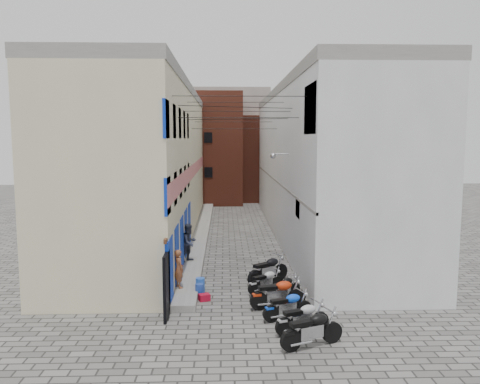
{
  "coord_description": "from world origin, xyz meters",
  "views": [
    {
      "loc": [
        -0.57,
        -15.5,
        5.96
      ],
      "look_at": [
        0.26,
        10.1,
        3.0
      ],
      "focal_mm": 35.0,
      "sensor_mm": 36.0,
      "label": 1
    }
  ],
  "objects": [
    {
      "name": "motorcycle_f",
      "position": [
        1.01,
        2.09,
        0.48
      ],
      "size": [
        1.69,
        1.36,
        0.97
      ],
      "primitive_type": null,
      "rotation": [
        0.0,
        0.0,
        -0.99
      ],
      "color": "silver",
      "rests_on": "ground"
    },
    {
      "name": "motorcycle_c",
      "position": [
        1.48,
        -0.7,
        0.52
      ],
      "size": [
        1.86,
        1.15,
        1.03
      ],
      "primitive_type": null,
      "rotation": [
        0.0,
        0.0,
        -1.21
      ],
      "color": "blue",
      "rests_on": "ground"
    },
    {
      "name": "building_far_brick_left",
      "position": [
        -2.0,
        28.0,
        5.0
      ],
      "size": [
        6.0,
        6.0,
        10.0
      ],
      "primitive_type": "cube",
      "color": "brown",
      "rests_on": "ground"
    },
    {
      "name": "building_left",
      "position": [
        -4.98,
        12.95,
        4.5
      ],
      "size": [
        5.1,
        27.0,
        9.0
      ],
      "color": "beige",
      "rests_on": "ground"
    },
    {
      "name": "building_far_brick_right",
      "position": [
        3.0,
        30.0,
        4.0
      ],
      "size": [
        5.0,
        6.0,
        8.0
      ],
      "primitive_type": "cube",
      "color": "brown",
      "rests_on": "ground"
    },
    {
      "name": "building_right",
      "position": [
        5.0,
        13.0,
        4.51
      ],
      "size": [
        5.94,
        26.0,
        9.0
      ],
      "color": "silver",
      "rests_on": "ground"
    },
    {
      "name": "water_jug_far",
      "position": [
        -1.55,
        2.16,
        0.28
      ],
      "size": [
        0.47,
        0.47,
        0.56
      ],
      "primitive_type": "cylinder",
      "rotation": [
        0.0,
        0.0,
        -0.42
      ],
      "color": "blue",
      "rests_on": "ground"
    },
    {
      "name": "person_a",
      "position": [
        -2.35,
        2.0,
        0.99
      ],
      "size": [
        0.57,
        0.64,
        1.48
      ],
      "primitive_type": "imported",
      "rotation": [
        0.0,
        0.0,
        2.07
      ],
      "color": "brown",
      "rests_on": "plinth"
    },
    {
      "name": "far_shopfront",
      "position": [
        0.0,
        25.2,
        1.2
      ],
      "size": [
        2.0,
        0.3,
        2.4
      ],
      "primitive_type": "cube",
      "color": "black",
      "rests_on": "ground"
    },
    {
      "name": "person_b",
      "position": [
        -2.25,
        5.86,
        1.14
      ],
      "size": [
        1.05,
        1.09,
        1.77
      ],
      "primitive_type": "imported",
      "rotation": [
        0.0,
        0.0,
        0.93
      ],
      "color": "#2D3344",
      "rests_on": "plinth"
    },
    {
      "name": "ground",
      "position": [
        0.0,
        0.0,
        0.0
      ],
      "size": [
        90.0,
        90.0,
        0.0
      ],
      "primitive_type": "plane",
      "color": "#555350",
      "rests_on": "ground"
    },
    {
      "name": "overhead_wires",
      "position": [
        0.0,
        7.64,
        7.12
      ],
      "size": [
        5.8,
        13.02,
        1.32
      ],
      "color": "black",
      "rests_on": "ground"
    },
    {
      "name": "motorcycle_e",
      "position": [
        1.6,
        1.19,
        0.49
      ],
      "size": [
        1.62,
        1.48,
        0.97
      ],
      "primitive_type": null,
      "rotation": [
        0.0,
        0.0,
        -0.87
      ],
      "color": "black",
      "rests_on": "ground"
    },
    {
      "name": "motorcycle_d",
      "position": [
        1.27,
        0.34,
        0.59
      ],
      "size": [
        2.14,
        1.08,
        1.18
      ],
      "primitive_type": null,
      "rotation": [
        0.0,
        0.0,
        -1.35
      ],
      "color": "#BA2C0D",
      "rests_on": "ground"
    },
    {
      "name": "red_crate",
      "position": [
        -1.35,
        1.2,
        0.12
      ],
      "size": [
        0.47,
        0.42,
        0.24
      ],
      "primitive_type": "cube",
      "rotation": [
        0.0,
        0.0,
        0.37
      ],
      "color": "#AB0C26",
      "rests_on": "ground"
    },
    {
      "name": "motorcycle_a",
      "position": [
        1.9,
        -2.77,
        0.58
      ],
      "size": [
        2.11,
        1.35,
        1.17
      ],
      "primitive_type": null,
      "rotation": [
        0.0,
        0.0,
        -1.19
      ],
      "color": "black",
      "rests_on": "ground"
    },
    {
      "name": "motorcycle_b",
      "position": [
        1.79,
        -1.78,
        0.53
      ],
      "size": [
        1.92,
        1.18,
        1.06
      ],
      "primitive_type": null,
      "rotation": [
        0.0,
        0.0,
        -1.22
      ],
      "color": "#ACACB1",
      "rests_on": "ground"
    },
    {
      "name": "motorcycle_g",
      "position": [
        1.2,
        3.28,
        0.61
      ],
      "size": [
        2.09,
        1.8,
        1.22
      ],
      "primitive_type": null,
      "rotation": [
        0.0,
        0.0,
        -0.93
      ],
      "color": "black",
      "rests_on": "ground"
    },
    {
      "name": "water_jug_near",
      "position": [
        -1.55,
        1.62,
        0.25
      ],
      "size": [
        0.35,
        0.35,
        0.5
      ],
      "primitive_type": "cylinder",
      "rotation": [
        0.0,
        0.0,
        0.1
      ],
      "color": "#2346AF",
      "rests_on": "ground"
    },
    {
      "name": "building_far_concrete",
      "position": [
        0.0,
        34.0,
        5.5
      ],
      "size": [
        8.0,
        5.0,
        11.0
      ],
      "primitive_type": "cube",
      "color": "gray",
      "rests_on": "ground"
    },
    {
      "name": "plinth",
      "position": [
        -2.05,
        13.0,
        0.12
      ],
      "size": [
        0.9,
        26.0,
        0.25
      ],
      "primitive_type": "cube",
      "color": "gray",
      "rests_on": "ground"
    }
  ]
}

